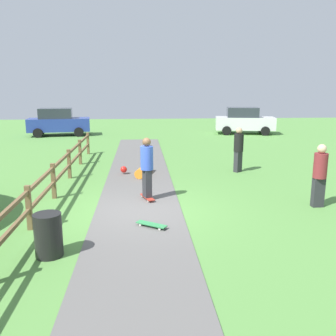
# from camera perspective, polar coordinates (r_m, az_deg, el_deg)

# --- Properties ---
(ground_plane) EXTENTS (60.00, 60.00, 0.00)m
(ground_plane) POSITION_cam_1_polar(r_m,az_deg,el_deg) (10.45, -4.59, -6.43)
(ground_plane) COLOR #568E42
(asphalt_path) EXTENTS (2.40, 28.00, 0.02)m
(asphalt_path) POSITION_cam_1_polar(r_m,az_deg,el_deg) (10.45, -4.60, -6.38)
(asphalt_path) COLOR #605E5B
(asphalt_path) RESTS_ON ground_plane
(wooden_fence) EXTENTS (0.12, 18.12, 1.10)m
(wooden_fence) POSITION_cam_1_polar(r_m,az_deg,el_deg) (10.61, -18.87, -3.04)
(wooden_fence) COLOR brown
(wooden_fence) RESTS_ON ground_plane
(trash_bin) EXTENTS (0.56, 0.56, 0.90)m
(trash_bin) POSITION_cam_1_polar(r_m,az_deg,el_deg) (7.94, -18.04, -9.84)
(trash_bin) COLOR black
(trash_bin) RESTS_ON ground_plane
(skater_riding) EXTENTS (0.48, 0.82, 1.89)m
(skater_riding) POSITION_cam_1_polar(r_m,az_deg,el_deg) (11.03, -3.29, 0.43)
(skater_riding) COLOR #B23326
(skater_riding) RESTS_ON asphalt_path
(skater_fallen) EXTENTS (1.29, 1.45, 0.36)m
(skater_fallen) POSITION_cam_1_polar(r_m,az_deg,el_deg) (14.35, -4.03, -0.36)
(skater_fallen) COLOR orange
(skater_fallen) RESTS_ON asphalt_path
(skateboard_loose) EXTENTS (0.78, 0.61, 0.08)m
(skateboard_loose) POSITION_cam_1_polar(r_m,az_deg,el_deg) (9.12, -2.59, -8.71)
(skateboard_loose) COLOR #338C4C
(skateboard_loose) RESTS_ON asphalt_path
(bystander_maroon) EXTENTS (0.39, 0.39, 1.82)m
(bystander_maroon) POSITION_cam_1_polar(r_m,az_deg,el_deg) (11.26, 22.44, -0.65)
(bystander_maroon) COLOR #2D2D33
(bystander_maroon) RESTS_ON ground_plane
(bystander_black) EXTENTS (0.54, 0.54, 1.80)m
(bystander_black) POSITION_cam_1_polar(r_m,az_deg,el_deg) (15.03, 10.86, 3.13)
(bystander_black) COLOR #2D2D33
(bystander_black) RESTS_ON ground_plane
(parked_car_white) EXTENTS (4.42, 2.53, 1.92)m
(parked_car_white) POSITION_cam_1_polar(r_m,az_deg,el_deg) (27.60, 11.71, 7.19)
(parked_car_white) COLOR silver
(parked_car_white) RESTS_ON ground_plane
(parked_car_blue) EXTENTS (4.38, 2.41, 1.92)m
(parked_car_blue) POSITION_cam_1_polar(r_m,az_deg,el_deg) (27.15, -16.63, 6.84)
(parked_car_blue) COLOR #283D99
(parked_car_blue) RESTS_ON ground_plane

